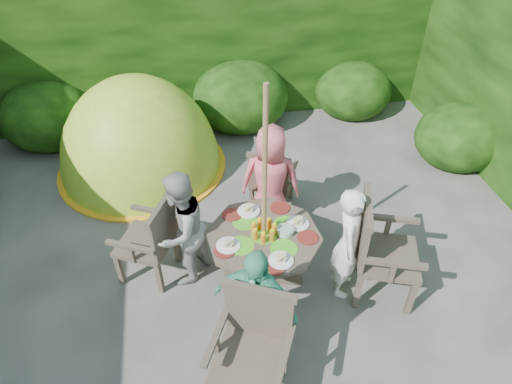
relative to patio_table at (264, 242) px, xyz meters
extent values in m
plane|color=#423F3B|center=(-0.32, -0.16, -0.55)|extent=(60.00, 60.00, 0.00)
cube|color=black|center=(-0.32, 3.84, 0.70)|extent=(9.00, 1.00, 2.50)
cylinder|color=#3E3429|center=(0.00, 0.00, -0.24)|extent=(0.11, 0.11, 0.61)
cube|color=#3E3429|center=(0.00, 0.00, -0.52)|extent=(0.80, 0.32, 0.05)
cube|color=#3E3429|center=(0.00, 0.00, -0.52)|extent=(0.32, 0.80, 0.05)
cylinder|color=#3E3429|center=(0.00, 0.00, 0.08)|extent=(1.39, 1.39, 0.04)
cylinder|color=#50C020|center=(-0.24, -0.10, 0.10)|extent=(0.25, 0.25, 0.00)
cylinder|color=#50C020|center=(0.14, -0.21, 0.10)|extent=(0.25, 0.25, 0.00)
cylinder|color=#50C020|center=(-0.15, 0.21, 0.10)|extent=(0.25, 0.25, 0.00)
cylinder|color=#50C020|center=(0.23, 0.10, 0.10)|extent=(0.25, 0.25, 0.00)
cylinder|color=#50C020|center=(0.00, 0.00, 0.10)|extent=(0.25, 0.25, 0.00)
cylinder|color=white|center=(0.35, 0.08, 0.11)|extent=(0.23, 0.23, 0.01)
cylinder|color=white|center=(-0.09, 0.35, 0.11)|extent=(0.23, 0.23, 0.01)
cylinder|color=white|center=(-0.35, -0.08, 0.11)|extent=(0.23, 0.23, 0.01)
cylinder|color=white|center=(0.08, -0.35, 0.11)|extent=(0.23, 0.23, 0.01)
cylinder|color=red|center=(0.39, -0.12, 0.11)|extent=(0.20, 0.20, 0.01)
cylinder|color=red|center=(0.23, 0.34, 0.11)|extent=(0.20, 0.20, 0.01)
cylinder|color=red|center=(-0.26, 0.33, 0.11)|extent=(0.20, 0.20, 0.01)
cylinder|color=red|center=(-0.39, -0.14, 0.11)|extent=(0.20, 0.20, 0.01)
cylinder|color=red|center=(0.01, -0.41, 0.11)|extent=(0.20, 0.20, 0.01)
cylinder|color=green|center=(0.20, -0.01, 0.13)|extent=(0.16, 0.16, 0.05)
cylinder|color=brown|center=(0.00, 0.00, 0.55)|extent=(0.05, 0.05, 2.20)
cube|color=#3E3429|center=(1.13, -0.33, -0.07)|extent=(0.72, 0.74, 0.06)
cube|color=#3E3429|center=(1.28, -0.65, -0.31)|extent=(0.07, 0.07, 0.47)
cube|color=#3E3429|center=(1.44, -0.18, -0.31)|extent=(0.07, 0.07, 0.47)
cube|color=#3E3429|center=(0.81, -0.48, -0.31)|extent=(0.07, 0.07, 0.47)
cube|color=#3E3429|center=(0.98, -0.02, -0.31)|extent=(0.07, 0.07, 0.47)
cube|color=#3E3429|center=(0.87, -0.25, 0.24)|extent=(0.24, 0.56, 0.56)
cube|color=#3E3429|center=(1.03, -0.61, 0.16)|extent=(0.55, 0.24, 0.04)
cube|color=#3E3429|center=(1.22, -0.06, 0.16)|extent=(0.55, 0.24, 0.04)
cube|color=#3E3429|center=(-1.14, 0.33, -0.12)|extent=(0.67, 0.68, 0.05)
cube|color=#3E3429|center=(-1.24, 0.63, -0.34)|extent=(0.07, 0.07, 0.41)
cube|color=#3E3429|center=(-1.43, 0.23, -0.34)|extent=(0.07, 0.07, 0.41)
cube|color=#3E3429|center=(-0.85, 0.44, -0.34)|extent=(0.07, 0.07, 0.41)
cube|color=#3E3429|center=(-1.03, 0.04, -0.34)|extent=(0.07, 0.07, 0.41)
cube|color=#3E3429|center=(-0.92, 0.23, 0.14)|extent=(0.26, 0.48, 0.49)
cube|color=#3E3429|center=(-1.02, 0.57, 0.08)|extent=(0.47, 0.26, 0.04)
cube|color=#3E3429|center=(-1.25, 0.10, 0.08)|extent=(0.47, 0.26, 0.04)
cube|color=#3E3429|center=(0.33, 1.13, -0.17)|extent=(0.61, 0.60, 0.04)
cube|color=#3E3429|center=(0.59, 1.22, -0.36)|extent=(0.06, 0.06, 0.37)
cube|color=#3E3429|center=(0.24, 1.39, -0.36)|extent=(0.06, 0.06, 0.37)
cube|color=#3E3429|center=(0.42, 0.87, -0.36)|extent=(0.06, 0.06, 0.37)
cube|color=#3E3429|center=(0.07, 1.04, -0.36)|extent=(0.06, 0.06, 0.37)
cube|color=#3E3429|center=(0.24, 0.94, 0.07)|extent=(0.43, 0.24, 0.44)
cube|color=#3E3429|center=(0.54, 1.03, 0.01)|extent=(0.24, 0.42, 0.04)
cube|color=#3E3429|center=(0.12, 1.24, 0.01)|extent=(0.24, 0.42, 0.04)
cube|color=#3E3429|center=(-0.34, -1.13, -0.10)|extent=(0.72, 0.71, 0.05)
cube|color=#3E3429|center=(-0.44, -0.82, -0.33)|extent=(0.07, 0.07, 0.44)
cube|color=#3E3429|center=(-0.03, -1.03, -0.33)|extent=(0.07, 0.07, 0.44)
cube|color=#3E3429|center=(-0.23, -0.91, 0.18)|extent=(0.50, 0.28, 0.52)
cube|color=#3E3429|center=(-0.58, -1.01, 0.11)|extent=(0.28, 0.49, 0.04)
cube|color=#3E3429|center=(-0.10, -1.25, 0.11)|extent=(0.28, 0.49, 0.04)
imported|color=white|center=(0.76, -0.23, 0.07)|extent=(0.45, 0.53, 1.24)
imported|color=#9FA09B|center=(-0.77, 0.23, 0.09)|extent=(0.76, 0.78, 1.27)
imported|color=#E15D68|center=(0.22, 0.77, 0.12)|extent=(0.74, 0.59, 1.33)
imported|color=#4EB791|center=(-0.23, -0.77, 0.08)|extent=(0.78, 0.67, 1.25)
ellipsoid|color=#8BC726|center=(-1.23, 2.24, -0.55)|extent=(2.12, 2.12, 2.56)
ellipsoid|color=black|center=(-1.23, 1.52, -0.55)|extent=(0.72, 0.39, 0.88)
cylinder|color=#FFA41A|center=(-1.23, 2.24, -0.53)|extent=(2.24, 2.24, 0.03)
camera|label=1|loc=(-0.64, -3.00, 3.14)|focal=32.00mm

